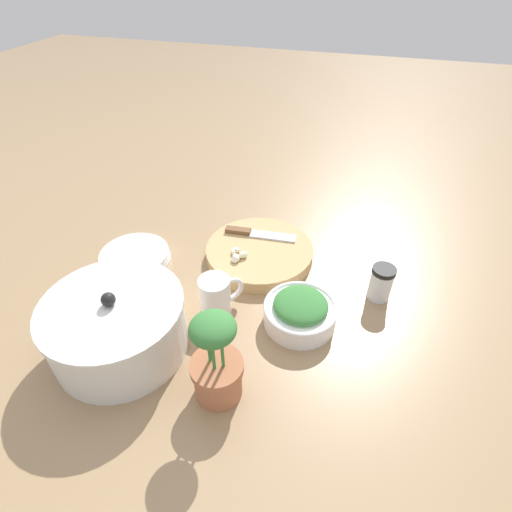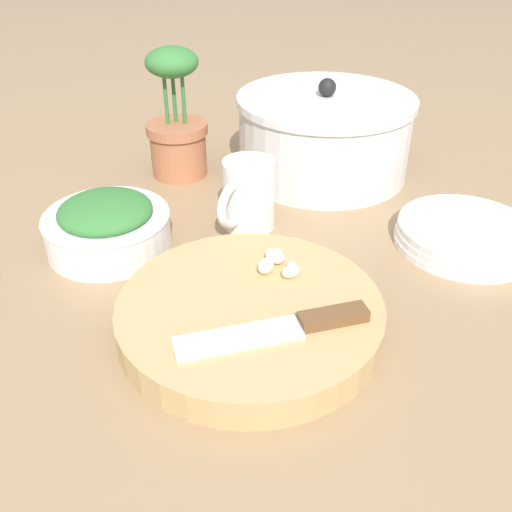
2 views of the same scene
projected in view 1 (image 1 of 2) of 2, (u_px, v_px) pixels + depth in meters
ground_plane at (254, 276)px, 1.03m from camera, size 5.00×5.00×0.00m
cutting_board at (259, 253)px, 1.08m from camera, size 0.29×0.29×0.03m
chef_knife at (256, 233)px, 1.11m from camera, size 0.20×0.04×0.01m
garlic_cloves at (238, 255)px, 1.03m from camera, size 0.05×0.06×0.02m
herb_bowl at (300, 311)px, 0.89m from camera, size 0.17×0.17×0.07m
spice_jar at (381, 283)px, 0.95m from camera, size 0.06×0.06×0.09m
coffee_mug at (217, 296)px, 0.91m from camera, size 0.09×0.09×0.10m
plate_stack at (135, 257)px, 1.07m from camera, size 0.19×0.19×0.03m
stock_pot at (117, 326)px, 0.82m from camera, size 0.29×0.29×0.16m
potted_herb at (216, 365)px, 0.72m from camera, size 0.10×0.10×0.21m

